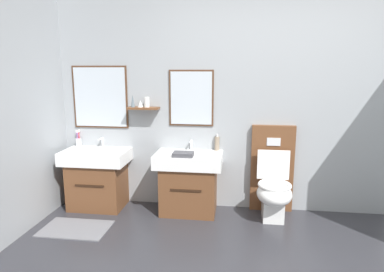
# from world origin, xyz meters

# --- Properties ---
(wall_back) EXTENTS (5.11, 0.27, 2.77)m
(wall_back) POSITION_xyz_m (-0.02, 1.74, 1.39)
(wall_back) COLOR #999EA3
(wall_back) RESTS_ON ground
(bath_mat) EXTENTS (0.68, 0.44, 0.01)m
(bath_mat) POSITION_xyz_m (-1.97, 0.87, 0.01)
(bath_mat) COLOR slate
(bath_mat) RESTS_ON ground
(vanity_sink_left) EXTENTS (0.75, 0.50, 0.69)m
(vanity_sink_left) POSITION_xyz_m (-1.97, 1.47, 0.37)
(vanity_sink_left) COLOR brown
(vanity_sink_left) RESTS_ON ground
(tap_on_left_sink) EXTENTS (0.03, 0.13, 0.11)m
(tap_on_left_sink) POSITION_xyz_m (-1.97, 1.65, 0.76)
(tap_on_left_sink) COLOR silver
(tap_on_left_sink) RESTS_ON vanity_sink_left
(vanity_sink_right) EXTENTS (0.75, 0.50, 0.69)m
(vanity_sink_right) POSITION_xyz_m (-0.88, 1.47, 0.37)
(vanity_sink_right) COLOR brown
(vanity_sink_right) RESTS_ON ground
(tap_on_right_sink) EXTENTS (0.03, 0.13, 0.11)m
(tap_on_right_sink) POSITION_xyz_m (-0.88, 1.65, 0.76)
(tap_on_right_sink) COLOR silver
(tap_on_right_sink) RESTS_ON vanity_sink_right
(toilet) EXTENTS (0.48, 0.62, 1.00)m
(toilet) POSITION_xyz_m (0.06, 1.48, 0.38)
(toilet) COLOR brown
(toilet) RESTS_ON ground
(toothbrush_cup) EXTENTS (0.07, 0.08, 0.20)m
(toothbrush_cup) POSITION_xyz_m (-2.26, 1.64, 0.75)
(toothbrush_cup) COLOR silver
(toothbrush_cup) RESTS_ON vanity_sink_left
(soap_dispenser) EXTENTS (0.06, 0.06, 0.20)m
(soap_dispenser) POSITION_xyz_m (-0.57, 1.65, 0.78)
(soap_dispenser) COLOR gray
(soap_dispenser) RESTS_ON vanity_sink_right
(folded_hand_towel) EXTENTS (0.22, 0.16, 0.04)m
(folded_hand_towel) POSITION_xyz_m (-0.92, 1.32, 0.72)
(folded_hand_towel) COLOR #47474C
(folded_hand_towel) RESTS_ON vanity_sink_right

